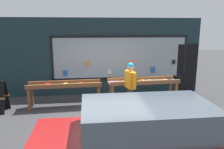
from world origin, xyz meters
The scene contains 7 objects.
ground_plane centered at (0.00, 0.00, 0.00)m, with size 40.00×40.00×0.00m, color #38383A.
shopfront_facade centered at (0.10, 2.39, 1.59)m, with size 8.47×0.29×3.20m.
display_table_left centered at (-1.43, 0.92, 0.73)m, with size 2.62×0.71×0.91m.
display_table_right centered at (1.43, 0.92, 0.77)m, with size 2.62×0.79×0.96m.
person_browsing centered at (0.81, 0.28, 0.98)m, with size 0.32×0.65×1.68m.
small_dog centered at (1.10, 0.11, 0.27)m, with size 0.48×0.47×0.42m.
parked_car centered at (0.48, -2.94, 0.74)m, with size 4.38×1.88×1.41m.
Camera 1 is at (-0.63, -6.72, 2.80)m, focal length 35.00 mm.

